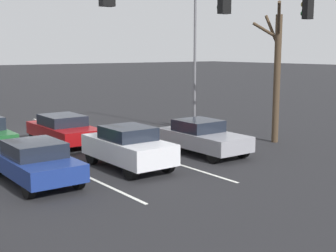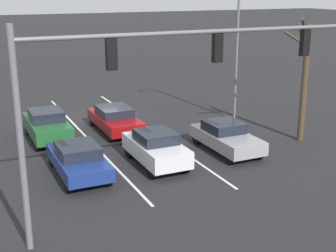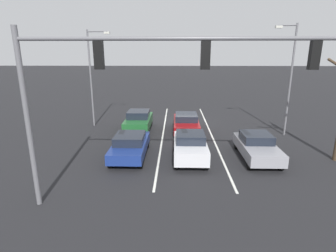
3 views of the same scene
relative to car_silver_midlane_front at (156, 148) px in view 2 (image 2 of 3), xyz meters
The scene contains 11 objects.
ground_plane 8.48m from the car_silver_midlane_front, 90.31° to the right, with size 240.00×240.00×0.00m, color black.
lane_stripe_left_divider 5.67m from the car_silver_midlane_front, 109.47° to the right, with size 0.12×18.29×0.01m, color silver.
lane_stripe_center_divider 5.64m from the car_silver_midlane_front, 71.42° to the right, with size 0.12×18.29×0.01m, color silver.
car_silver_midlane_front is the anchor object (origin of this frame).
car_gray_leftlane_front 3.88m from the car_silver_midlane_front, behind, with size 1.86×4.26×1.42m.
car_navy_rightlane_front 3.49m from the car_silver_midlane_front, ahead, with size 1.86×4.36×1.39m.
car_darkgreen_rightlane_second 6.83m from the car_silver_midlane_front, 56.87° to the right, with size 1.85×4.21×1.61m.
car_maroon_midlane_second 5.72m from the car_silver_midlane_front, 89.99° to the right, with size 1.90×4.51×1.37m.
traffic_signal_gantry 6.84m from the car_silver_midlane_front, 66.18° to the left, with size 12.69×0.37×6.80m.
street_lamp_left_shoulder 9.44m from the car_silver_midlane_front, 145.54° to the right, with size 1.51×0.24×7.89m.
bare_tree_near 8.64m from the car_silver_midlane_front, behind, with size 1.76×2.29×6.41m.
Camera 2 is at (7.88, 26.68, 7.73)m, focal length 50.00 mm.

